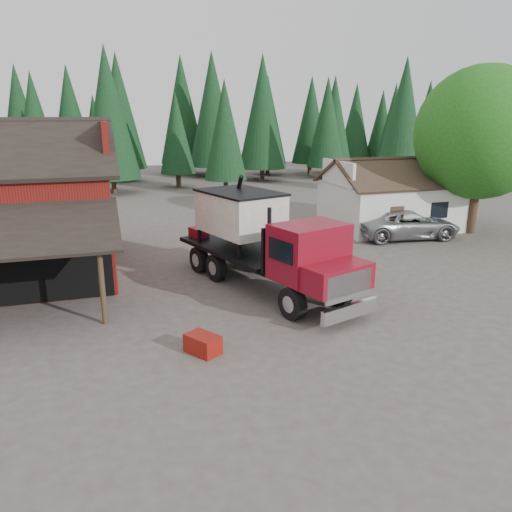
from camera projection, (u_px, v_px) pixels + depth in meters
name	position (u px, v px, depth m)	size (l,w,h in m)	color
ground	(270.00, 327.00, 17.78)	(120.00, 120.00, 0.00)	#4F443E
farmhouse	(391.00, 202.00, 33.01)	(8.60, 6.42, 4.65)	silver
deciduous_tree	(482.00, 138.00, 30.24)	(8.00, 8.00, 10.20)	#382619
conifer_backdrop	(148.00, 181.00, 56.28)	(76.00, 16.00, 16.00)	black
near_pine_b	(225.00, 130.00, 45.41)	(3.96, 3.96, 10.40)	#382619
near_pine_c	(403.00, 119.00, 46.11)	(4.84, 4.84, 12.40)	#382619
near_pine_d	(108.00, 113.00, 45.76)	(5.28, 5.28, 13.40)	#382619
feed_truck	(264.00, 239.00, 21.20)	(5.75, 10.65, 4.65)	black
silver_car	(407.00, 224.00, 30.26)	(2.93, 6.34, 1.76)	#9C9EA4
equip_box	(203.00, 344.00, 15.79)	(0.70, 1.10, 0.60)	maroon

